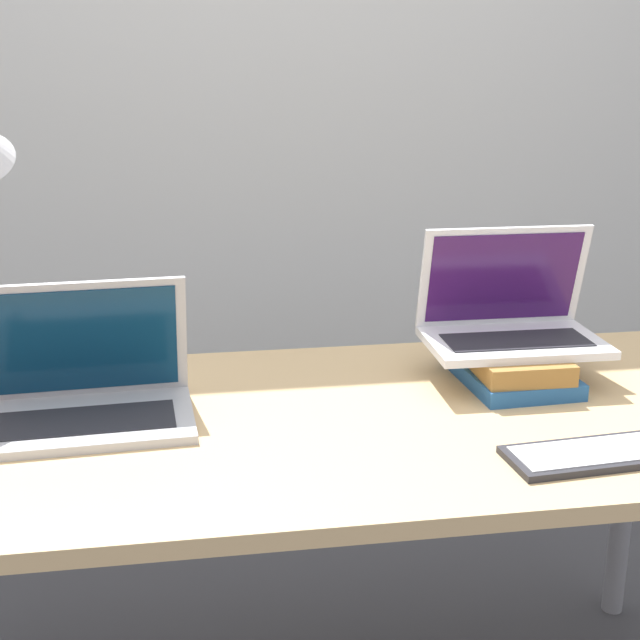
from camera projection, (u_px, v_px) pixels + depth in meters
wall_back at (264, 44)px, 2.61m from camera, size 8.00×0.05×2.70m
desk at (341, 451)px, 1.61m from camera, size 1.62×0.77×0.70m
laptop_left at (86, 394)px, 1.56m from camera, size 0.38×0.26×0.25m
book_stack at (510, 365)px, 1.75m from camera, size 0.21×0.28×0.07m
laptop_on_books at (510, 320)px, 1.75m from camera, size 0.34×0.22×0.23m
wireless_keyboard at (600, 454)px, 1.42m from camera, size 0.31×0.14×0.01m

